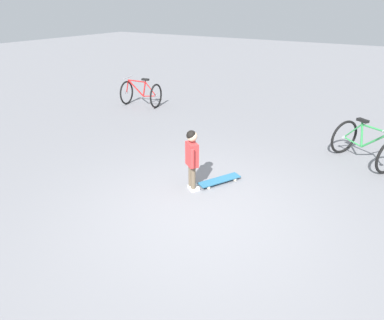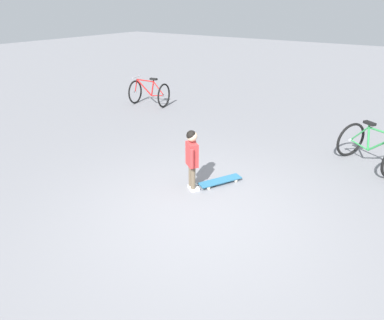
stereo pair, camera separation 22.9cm
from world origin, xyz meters
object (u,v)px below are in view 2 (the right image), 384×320
at_px(bicycle_near, 149,93).
at_px(bicycle_mid, 372,148).
at_px(child_person, 192,154).
at_px(skateboard, 220,181).

height_order(bicycle_near, bicycle_mid, same).
distance_m(child_person, bicycle_mid, 3.53).
height_order(child_person, skateboard, child_person).
bearing_deg(skateboard, child_person, -34.80).
bearing_deg(bicycle_near, child_person, 49.12).
distance_m(child_person, bicycle_near, 5.23).
bearing_deg(bicycle_near, skateboard, 54.87).
distance_m(child_person, skateboard, 0.79).
bearing_deg(bicycle_mid, child_person, -40.89).
bearing_deg(skateboard, bicycle_mid, 138.05).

